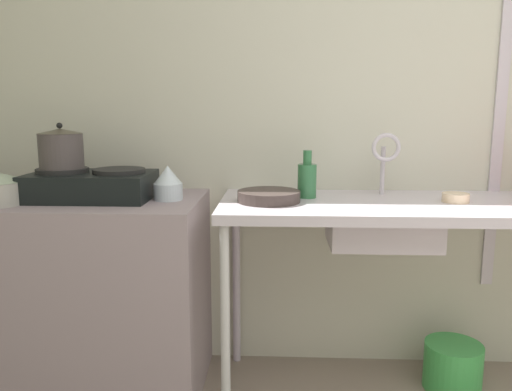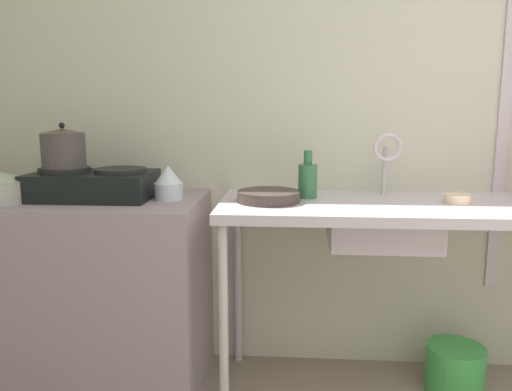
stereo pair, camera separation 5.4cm
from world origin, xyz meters
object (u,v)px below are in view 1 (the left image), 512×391
Objects in this scene: percolator at (168,183)px; faucet at (385,153)px; pot_on_left_burner at (61,148)px; frying_pan at (269,196)px; stove at (92,185)px; small_bowl_on_drainboard at (456,198)px; bucket_on_floor at (453,366)px; bottle_by_sink at (307,179)px; sink_basin at (382,223)px.

percolator is 0.92m from faucet.
pot_on_left_burner is 0.87m from frying_pan.
small_bowl_on_drainboard is (1.49, 0.00, -0.04)m from stove.
frying_pan reaches higher than bucket_on_floor.
bucket_on_floor is at bearing 40.14° from small_bowl_on_drainboard.
faucet is 2.56× the size of small_bowl_on_drainboard.
bottle_by_sink reaches higher than small_bowl_on_drainboard.
sink_basin is at bearing 0.10° from percolator.
stove is 1.95× the size of frying_pan.
stove is 4.67× the size of small_bowl_on_drainboard.
faucet is at bearing 78.00° from sink_basin.
sink_basin is at bearing -102.00° from faucet.
stove reaches higher than bucket_on_floor.
pot_on_left_burner reaches higher than small_bowl_on_drainboard.
pot_on_left_burner reaches higher than percolator.
bottle_by_sink reaches higher than sink_basin.
sink_basin is 4.08× the size of small_bowl_on_drainboard.
percolator is at bearing -179.83° from small_bowl_on_drainboard.
bucket_on_floor is at bearing 2.30° from percolator.
bucket_on_floor is (1.66, 0.05, -0.95)m from pot_on_left_burner.
percolator is 0.42m from frying_pan.
percolator is at bearing -171.25° from faucet.
bucket_on_floor is (0.34, 0.05, -0.65)m from sink_basin.
bottle_by_sink is at bearing -169.89° from faucet.
small_bowl_on_drainboard is at bearing -7.35° from bottle_by_sink.
percolator reaches higher than stove.
sink_basin is at bearing -0.01° from stove.
bottle_by_sink is (-0.33, -0.06, -0.11)m from faucet.
bucket_on_floor is (0.31, -0.09, -0.92)m from faucet.
bucket_on_floor is (0.81, 0.07, -0.76)m from frying_pan.
percolator is 0.58× the size of bucket_on_floor.
frying_pan is at bearing -176.83° from sink_basin.
small_bowl_on_drainboard is 0.76m from bucket_on_floor.
frying_pan is (0.85, -0.03, -0.19)m from pot_on_left_burner.
stove is 1.49m from small_bowl_on_drainboard.
faucet is at bearing 10.11° from bottle_by_sink.
faucet is 0.98m from bucket_on_floor.
pot_on_left_burner is 1.77× the size of small_bowl_on_drainboard.
small_bowl_on_drainboard is at bearing 2.11° from frying_pan.
faucet reaches higher than sink_basin.
frying_pan is at bearing -2.01° from stove.
percolator is 0.33× the size of sink_basin.
bottle_by_sink is (0.16, 0.10, 0.06)m from frying_pan.
faucet is at bearing 8.75° from percolator.
faucet is (1.35, 0.14, -0.03)m from pot_on_left_burner.
faucet is (0.03, 0.14, 0.27)m from sink_basin.
stove is at bearing -179.93° from small_bowl_on_drainboard.
stove is 0.90m from bottle_by_sink.
bottle_by_sink is at bearing 172.65° from small_bowl_on_drainboard.
percolator is 1.46m from bucket_on_floor.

